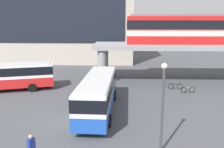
# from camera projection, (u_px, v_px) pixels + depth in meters

# --- Properties ---
(ground_plane) EXTENTS (120.00, 120.00, 0.00)m
(ground_plane) POSITION_uv_depth(u_px,v_px,m) (88.00, 88.00, 29.19)
(ground_plane) COLOR #47494F
(station_building) EXTENTS (30.48, 10.40, 15.57)m
(station_building) POSITION_uv_depth(u_px,v_px,m) (57.00, 23.00, 48.32)
(station_building) COLOR #B2A899
(station_building) RESTS_ON ground_plane
(elevated_platform) EXTENTS (29.30, 6.43, 5.13)m
(elevated_platform) POSITION_uv_depth(u_px,v_px,m) (203.00, 49.00, 31.79)
(elevated_platform) COLOR gray
(elevated_platform) RESTS_ON ground_plane
(train) EXTENTS (22.06, 2.96, 3.84)m
(train) POSITION_uv_depth(u_px,v_px,m) (211.00, 29.00, 31.19)
(train) COLOR red
(train) RESTS_ON elevated_platform
(bus_main) EXTENTS (3.04, 11.12, 3.22)m
(bus_main) POSITION_uv_depth(u_px,v_px,m) (98.00, 91.00, 21.23)
(bus_main) COLOR #1E4CB2
(bus_main) RESTS_ON ground_plane
(bus_secondary) EXTENTS (11.30, 5.62, 3.22)m
(bus_secondary) POSITION_uv_depth(u_px,v_px,m) (5.00, 74.00, 27.76)
(bus_secondary) COLOR red
(bus_secondary) RESTS_ON ground_plane
(bicycle_black) EXTENTS (1.77, 0.38, 1.04)m
(bicycle_black) POSITION_uv_depth(u_px,v_px,m) (175.00, 86.00, 28.82)
(bicycle_black) COLOR black
(bicycle_black) RESTS_ON ground_plane
(bicycle_brown) EXTENTS (1.77, 0.42, 1.04)m
(bicycle_brown) POSITION_uv_depth(u_px,v_px,m) (188.00, 90.00, 27.32)
(bicycle_brown) COLOR black
(bicycle_brown) RESTS_ON ground_plane
(lamp_post) EXTENTS (0.36, 0.36, 5.67)m
(lamp_post) POSITION_uv_depth(u_px,v_px,m) (163.00, 101.00, 14.19)
(lamp_post) COLOR #3F3F44
(lamp_post) RESTS_ON ground_plane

